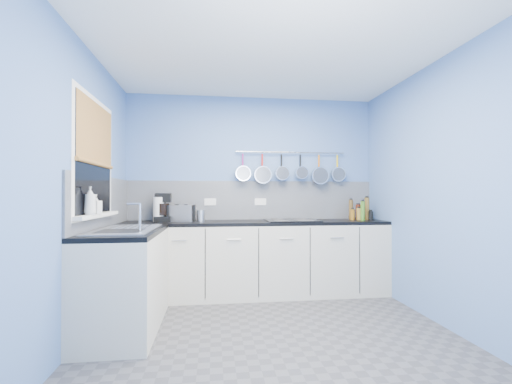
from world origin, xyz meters
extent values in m
cube|color=#47474C|center=(0.00, 0.00, -0.01)|extent=(3.20, 3.00, 0.02)
cube|color=white|center=(0.00, 0.00, 2.51)|extent=(3.20, 3.00, 0.02)
cube|color=#5175B4|center=(0.00, 1.51, 1.25)|extent=(3.20, 0.02, 2.50)
cube|color=#5175B4|center=(0.00, -1.51, 1.25)|extent=(3.20, 0.02, 2.50)
cube|color=#5175B4|center=(-1.61, 0.00, 1.25)|extent=(0.02, 3.00, 2.50)
cube|color=#5175B4|center=(1.61, 0.00, 1.25)|extent=(0.02, 3.00, 2.50)
cube|color=#979AA2|center=(0.00, 1.49, 1.15)|extent=(3.20, 0.02, 0.50)
cube|color=#979AA2|center=(-1.59, 0.60, 1.15)|extent=(0.02, 1.80, 0.50)
cube|color=beige|center=(0.00, 1.20, 0.43)|extent=(3.20, 0.60, 0.86)
cube|color=black|center=(0.00, 1.20, 0.88)|extent=(3.20, 0.60, 0.04)
cube|color=beige|center=(-1.30, 0.30, 0.43)|extent=(0.60, 1.20, 0.86)
cube|color=black|center=(-1.30, 0.30, 0.88)|extent=(0.60, 1.20, 0.04)
cube|color=white|center=(-1.58, 0.30, 1.55)|extent=(0.01, 1.00, 1.10)
cube|color=black|center=(-1.57, 0.30, 1.55)|extent=(0.01, 0.90, 1.00)
cube|color=#975B32|center=(-1.56, 0.30, 1.77)|extent=(0.01, 0.90, 0.55)
cube|color=white|center=(-1.55, 0.30, 1.04)|extent=(0.10, 0.98, 0.03)
cube|color=silver|center=(-1.30, 0.30, 0.90)|extent=(0.50, 0.95, 0.01)
cube|color=white|center=(-0.55, 1.48, 1.13)|extent=(0.15, 0.01, 0.09)
cube|color=white|center=(0.10, 1.48, 1.13)|extent=(0.15, 0.01, 0.09)
cylinder|color=silver|center=(0.50, 1.45, 1.78)|extent=(1.45, 0.02, 0.02)
imported|color=white|center=(-1.53, 0.06, 1.17)|extent=(0.12, 0.12, 0.24)
imported|color=white|center=(-1.53, 0.20, 1.14)|extent=(0.09, 0.09, 0.17)
cylinder|color=white|center=(-1.16, 1.24, 1.05)|extent=(0.15, 0.15, 0.29)
cube|color=silver|center=(-0.89, 1.27, 1.00)|extent=(0.34, 0.25, 0.20)
cylinder|color=silver|center=(-0.66, 1.23, 0.97)|extent=(0.11, 0.11, 0.13)
cube|color=black|center=(0.45, 1.19, 0.91)|extent=(0.63, 0.55, 0.01)
cylinder|color=black|center=(1.47, 1.31, 0.97)|extent=(0.06, 0.06, 0.14)
cylinder|color=#4C190C|center=(1.37, 1.32, 1.00)|extent=(0.06, 0.06, 0.19)
cylinder|color=brown|center=(1.27, 1.32, 1.03)|extent=(0.05, 0.05, 0.25)
cylinder|color=brown|center=(1.45, 1.23, 1.04)|extent=(0.06, 0.06, 0.28)
cylinder|color=olive|center=(1.34, 1.24, 0.97)|extent=(0.06, 0.06, 0.15)
cylinder|color=#8C5914|center=(1.26, 1.24, 0.97)|extent=(0.05, 0.05, 0.14)
cylinder|color=black|center=(1.45, 1.13, 0.96)|extent=(0.06, 0.06, 0.11)
cylinder|color=#3F721E|center=(1.34, 1.13, 1.02)|extent=(0.05, 0.05, 0.24)
camera|label=1|loc=(-0.51, -2.91, 1.21)|focal=23.78mm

